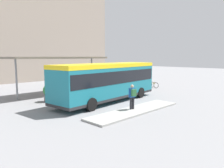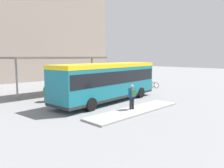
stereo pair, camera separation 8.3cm
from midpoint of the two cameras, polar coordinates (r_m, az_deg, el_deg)
ground_plane at (r=18.07m, az=-1.26°, el=-4.57°), size 120.00×120.00×0.00m
curb_island at (r=14.92m, az=6.01°, el=-6.89°), size 7.85×1.80×0.12m
city_bus at (r=17.80m, az=-1.26°, el=1.21°), size 10.38×3.47×3.12m
pedestrian_waiting at (r=14.79m, az=5.20°, el=-2.94°), size 0.48×0.52×1.69m
bicycle_yellow at (r=26.41m, az=10.55°, el=-0.20°), size 0.48×1.59×0.69m
bicycle_blue at (r=26.86m, az=9.29°, el=-0.05°), size 0.48×1.60×0.70m
bicycle_red at (r=27.08m, az=7.68°, el=0.07°), size 0.48×1.69×0.73m
bicycle_orange at (r=27.80m, az=6.89°, el=0.20°), size 0.48×1.53×0.66m
station_shelter at (r=22.14m, az=-13.84°, el=6.56°), size 9.89×3.49×3.66m
potted_planter_near_shelter at (r=18.60m, az=-16.19°, el=-2.18°), size 1.00×1.00×1.44m
station_building at (r=41.53m, az=-21.07°, el=14.36°), size 23.72×13.35×18.43m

